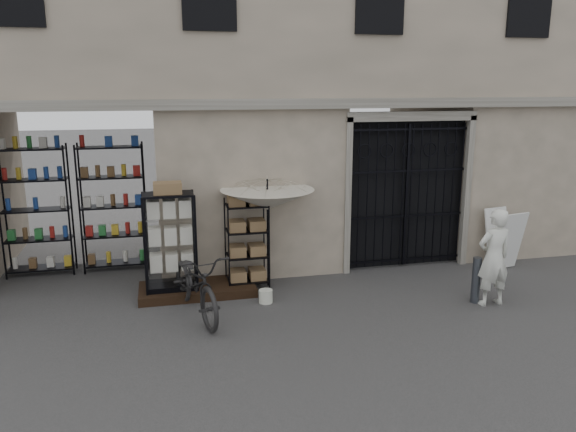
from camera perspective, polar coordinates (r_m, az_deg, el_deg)
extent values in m
plane|color=black|center=(9.13, 7.01, -10.00)|extent=(80.00, 80.00, 0.00)
cube|color=tan|center=(12.25, 0.93, 17.53)|extent=(14.00, 4.00, 9.00)
cube|color=black|center=(10.97, -20.95, 1.39)|extent=(3.00, 1.70, 3.00)
cube|color=black|center=(11.51, -20.78, 0.66)|extent=(2.70, 0.50, 2.50)
cube|color=black|center=(11.37, 11.60, 2.40)|extent=(2.50, 0.06, 3.00)
cube|color=black|center=(11.24, 11.92, 2.00)|extent=(0.05, 0.05, 2.80)
cube|color=black|center=(10.06, -9.18, -7.37)|extent=(2.00, 0.90, 0.15)
cube|color=black|center=(9.98, -11.67, -6.91)|extent=(0.96, 0.78, 0.09)
cube|color=silver|center=(9.51, -12.43, -2.97)|extent=(0.73, 0.30, 1.56)
cube|color=silver|center=(9.77, -11.86, -3.08)|extent=(0.79, 0.61, 1.30)
cube|color=olive|center=(9.54, -12.13, 2.53)|extent=(0.56, 0.50, 0.19)
cube|color=black|center=(10.00, -4.19, -2.89)|extent=(0.80, 0.65, 1.63)
cube|color=olive|center=(10.02, -4.19, -3.17)|extent=(0.68, 0.53, 1.22)
cylinder|color=black|center=(10.05, -2.08, -1.77)|extent=(0.04, 0.04, 1.97)
imported|color=beige|center=(9.89, -2.11, 2.24)|extent=(1.64, 1.67, 1.33)
cylinder|color=beige|center=(9.54, -2.28, -8.14)|extent=(0.28, 0.28, 0.22)
imported|color=black|center=(9.21, -9.22, -9.88)|extent=(0.95, 1.22, 2.06)
cylinder|color=#464B54|center=(9.96, 18.56, -6.19)|extent=(0.17, 0.17, 0.79)
imported|color=silver|center=(10.09, 19.80, -8.41)|extent=(0.72, 1.68, 0.39)
cube|color=silver|center=(11.80, 21.70, -2.38)|extent=(0.59, 0.37, 1.16)
cube|color=silver|center=(12.04, 20.49, -1.98)|extent=(0.59, 0.37, 1.16)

